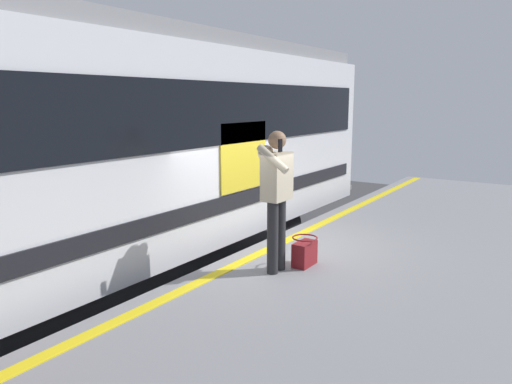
{
  "coord_description": "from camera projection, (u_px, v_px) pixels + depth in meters",
  "views": [
    {
      "loc": [
        5.7,
        3.84,
        3.14
      ],
      "look_at": [
        0.37,
        0.3,
        1.91
      ],
      "focal_mm": 33.65,
      "sensor_mm": 36.0,
      "label": 1
    }
  ],
  "objects": [
    {
      "name": "passenger",
      "position": [
        276.0,
        190.0,
        5.88
      ],
      "size": [
        0.57,
        0.55,
        1.77
      ],
      "color": "#262628",
      "rests_on": "platform"
    },
    {
      "name": "handbag",
      "position": [
        305.0,
        252.0,
        6.24
      ],
      "size": [
        0.37,
        0.33,
        0.38
      ],
      "color": "maroon",
      "rests_on": "platform"
    },
    {
      "name": "platform",
      "position": [
        425.0,
        319.0,
        5.86
      ],
      "size": [
        15.74,
        5.08,
        1.01
      ],
      "primitive_type": "cube",
      "color": "gray",
      "rests_on": "ground"
    },
    {
      "name": "safety_line",
      "position": [
        270.0,
        248.0,
        6.98
      ],
      "size": [
        15.43,
        0.16,
        0.01
      ],
      "primitive_type": "cube",
      "color": "yellow",
      "rests_on": "platform"
    },
    {
      "name": "track_rail_far",
      "position": [
        132.0,
        270.0,
        8.78
      ],
      "size": [
        20.47,
        0.08,
        0.16
      ],
      "primitive_type": "cube",
      "color": "slate",
      "rests_on": "ground"
    },
    {
      "name": "ground_plane",
      "position": [
        253.0,
        309.0,
        7.34
      ],
      "size": [
        23.9,
        23.9,
        0.0
      ],
      "primitive_type": "plane",
      "color": "#3D3D3F"
    },
    {
      "name": "track_rail_near",
      "position": [
        191.0,
        286.0,
        8.0
      ],
      "size": [
        20.47,
        0.08,
        0.16
      ],
      "primitive_type": "cube",
      "color": "slate",
      "rests_on": "ground"
    },
    {
      "name": "train_carriage",
      "position": [
        46.0,
        147.0,
        6.31
      ],
      "size": [
        13.37,
        3.1,
        3.99
      ],
      "color": "silver",
      "rests_on": "ground"
    }
  ]
}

